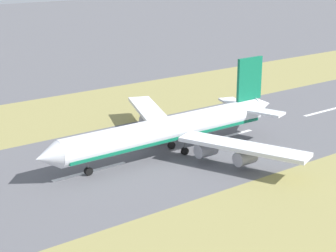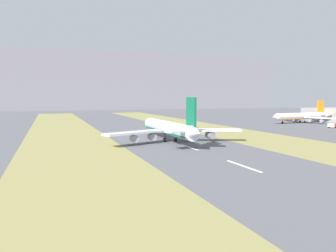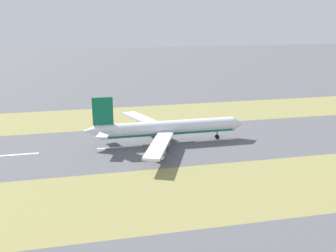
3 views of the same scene
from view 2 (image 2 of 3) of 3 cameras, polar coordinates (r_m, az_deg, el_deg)
ground_plane at (r=149.35m, az=1.03°, el=-2.76°), size 800.00×800.00×0.00m
grass_median_west at (r=139.76m, az=-16.49°, el=-3.49°), size 40.00×600.00×0.01m
grass_median_east at (r=170.66m, az=15.28°, el=-1.97°), size 40.00×600.00×0.01m
centreline_dash_near at (r=99.29m, az=12.97°, el=-6.80°), size 1.20×18.00×0.01m
centreline_dash_mid at (r=134.04m, az=3.60°, el=-3.65°), size 1.20×18.00×0.01m
centreline_dash_far at (r=171.11m, az=-1.78°, el=-1.78°), size 1.20×18.00×0.01m
airplane_main_jet at (r=149.37m, az=0.25°, el=-0.43°), size 64.14×67.00×20.20m
airplane_parked_apron at (r=282.13m, az=22.25°, el=1.58°), size 59.21×56.20×17.79m
service_truck at (r=242.82m, az=26.66°, el=0.08°), size 6.24×5.08×3.10m
mountain_ridge at (r=661.02m, az=-15.55°, el=7.55°), size 800.00×120.00×104.55m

